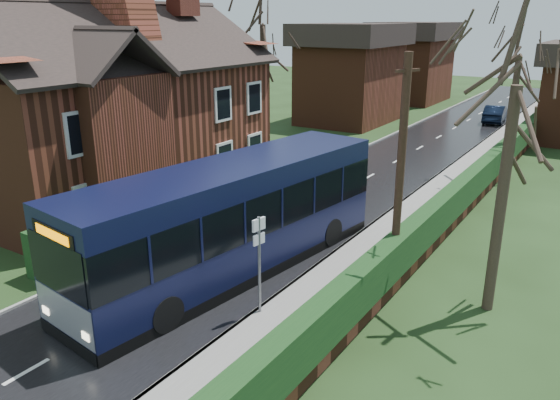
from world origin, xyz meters
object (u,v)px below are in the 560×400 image
Objects in this scene: car_silver at (164,228)px; telegraph_pole at (400,176)px; car_green at (204,209)px; brick_house at (113,103)px; bus at (232,220)px; bus_stop_sign at (259,252)px.

car_silver is 9.12m from telegraph_pole.
telegraph_pole reaches higher than car_green.
car_green is (5.83, -0.78, -3.75)m from brick_house.
bus reaches higher than car_silver.
brick_house is 3.40× the size of car_green.
brick_house is 6.98m from car_green.
bus_stop_sign reaches higher than car_silver.
car_green is 7.90m from bus_stop_sign.
bus is 3.42× the size of car_silver.
brick_house is at bearing 161.98° from car_green.
brick_house is 4.88× the size of bus_stop_sign.
car_silver is at bearing 168.64° from bus_stop_sign.
telegraph_pole reaches higher than bus.
car_green is at bearing 151.86° from bus_stop_sign.
telegraph_pole is (14.44, -1.96, -0.75)m from brick_house.
brick_house reaches higher than telegraph_pole.
brick_house is 14.59m from telegraph_pole.
telegraph_pole is at bearing 26.97° from bus.
bus is at bearing -21.22° from brick_house.
brick_house is at bearing 165.09° from bus_stop_sign.
car_silver is 1.20× the size of bus_stop_sign.
bus_stop_sign is at bearing -25.19° from brick_house.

